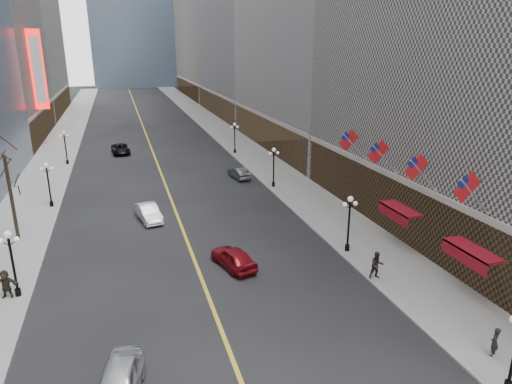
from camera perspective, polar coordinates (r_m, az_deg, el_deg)
sidewalk_east at (r=73.48m, az=-1.75°, el=5.65°), size 6.00×230.00×0.15m
sidewalk_west at (r=71.71m, az=-23.95°, el=3.81°), size 6.00×230.00×0.15m
lane_line at (r=81.02m, az=-13.30°, el=6.29°), size 0.25×200.00×0.02m
bldg_east_c at (r=111.20m, az=1.43°, el=22.28°), size 26.60×40.60×48.80m
streetlamp_east_1 at (r=35.94m, az=11.57°, el=-3.20°), size 1.26×0.44×4.52m
streetlamp_east_2 at (r=51.71m, az=2.23°, el=3.63°), size 1.26×0.44×4.52m
streetlamp_east_3 at (r=68.58m, az=-2.69°, el=7.17°), size 1.26×0.44×4.52m
streetlamp_west_1 at (r=32.80m, az=-28.23°, el=-7.17°), size 1.26×0.44×4.52m
streetlamp_west_2 at (r=49.57m, az=-24.55°, el=1.38°), size 1.26×0.44×4.52m
streetlamp_west_3 at (r=66.99m, az=-22.75°, el=5.55°), size 1.26×0.44×4.52m
flag_2 at (r=30.35m, az=25.09°, el=0.25°), size 2.87×0.12×2.87m
flag_3 at (r=34.06m, az=19.63°, el=2.69°), size 2.87×0.12×2.87m
flag_4 at (r=38.06m, az=15.26°, el=4.62°), size 2.87×0.12×2.87m
flag_5 at (r=42.28m, az=11.72°, el=6.16°), size 2.87×0.12×2.87m
awning_b at (r=32.26m, az=25.18°, el=-6.77°), size 1.40×4.00×0.93m
awning_c at (r=38.04m, az=17.33°, el=-2.19°), size 1.40×4.00×0.93m
theatre_marquee at (r=80.26m, az=-25.62°, el=13.61°), size 2.00×0.55×12.00m
tree_west_far at (r=41.44m, az=-28.74°, el=2.59°), size 3.60×3.60×7.92m
car_nb_mid at (r=43.62m, az=-13.26°, el=-2.53°), size 2.38×4.78×1.51m
car_nb_far at (r=71.90m, az=-16.57°, el=5.18°), size 2.85×5.43×1.46m
car_sb_mid at (r=33.81m, az=-2.84°, el=-8.16°), size 2.99×4.86×1.54m
car_sb_far at (r=55.99m, az=-2.13°, el=2.41°), size 2.10×4.37×1.38m
ped_ne_corner at (r=27.73m, az=27.67°, el=-16.26°), size 0.73×0.67×1.63m
ped_east_walk at (r=32.91m, az=14.88°, el=-8.84°), size 1.03×0.67×1.97m
ped_west_far at (r=33.64m, az=-28.82°, el=-10.04°), size 1.84×0.88×1.91m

